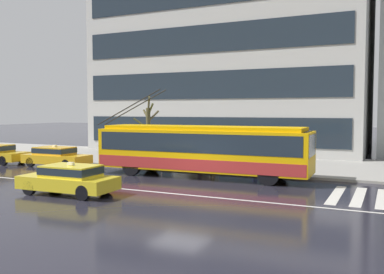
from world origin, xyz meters
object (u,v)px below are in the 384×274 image
(bus_shelter, at_px, (192,137))
(street_tree_bare, at_px, (148,129))
(taxi_queued_behind_bus, at_px, (56,156))
(trolleybus, at_px, (202,149))
(pedestrian_walking_past, at_px, (257,141))
(pedestrian_approaching_curb, at_px, (199,140))
(taxi_oncoming_near, at_px, (69,178))
(pedestrian_at_shelter, at_px, (214,141))

(bus_shelter, distance_m, street_tree_bare, 4.02)
(taxi_queued_behind_bus, xyz_separation_m, street_tree_bare, (4.13, 4.57, 1.61))
(trolleybus, height_order, taxi_queued_behind_bus, trolleybus)
(bus_shelter, height_order, pedestrian_walking_past, bus_shelter)
(taxi_queued_behind_bus, bearing_deg, pedestrian_walking_past, 18.96)
(bus_shelter, bearing_deg, pedestrian_approaching_curb, 24.22)
(pedestrian_approaching_curb, distance_m, pedestrian_walking_past, 3.69)
(pedestrian_walking_past, relative_size, street_tree_bare, 0.44)
(trolleybus, bearing_deg, taxi_queued_behind_bus, -179.44)
(bus_shelter, bearing_deg, pedestrian_walking_past, 9.19)
(trolleybus, relative_size, pedestrian_approaching_curb, 6.30)
(bus_shelter, height_order, street_tree_bare, street_tree_bare)
(taxi_oncoming_near, distance_m, pedestrian_at_shelter, 9.75)
(taxi_queued_behind_bus, xyz_separation_m, pedestrian_at_shelter, (9.86, 2.58, 1.05))
(taxi_queued_behind_bus, distance_m, street_tree_bare, 6.36)
(trolleybus, xyz_separation_m, pedestrian_approaching_curb, (-1.80, 3.57, 0.19))
(trolleybus, height_order, pedestrian_at_shelter, trolleybus)
(pedestrian_at_shelter, relative_size, pedestrian_approaching_curb, 1.01)
(taxi_queued_behind_bus, distance_m, pedestrian_walking_past, 12.78)
(taxi_oncoming_near, relative_size, street_tree_bare, 0.98)
(bus_shelter, xyz_separation_m, pedestrian_at_shelter, (1.88, -0.90, -0.19))
(bus_shelter, relative_size, pedestrian_approaching_curb, 1.84)
(taxi_queued_behind_bus, distance_m, bus_shelter, 8.79)
(pedestrian_walking_past, bearing_deg, trolleybus, -114.73)
(pedestrian_at_shelter, distance_m, street_tree_bare, 6.09)
(pedestrian_at_shelter, distance_m, pedestrian_walking_past, 2.69)
(pedestrian_at_shelter, height_order, pedestrian_approaching_curb, pedestrian_at_shelter)
(taxi_queued_behind_bus, bearing_deg, trolleybus, 0.56)
(taxi_queued_behind_bus, relative_size, pedestrian_approaching_curb, 2.24)
(pedestrian_at_shelter, xyz_separation_m, pedestrian_walking_past, (2.19, 1.56, -0.02))
(taxi_oncoming_near, xyz_separation_m, pedestrian_at_shelter, (2.90, 9.25, 1.05))
(taxi_oncoming_near, distance_m, bus_shelter, 10.28)
(trolleybus, xyz_separation_m, bus_shelter, (-2.20, 3.38, 0.42))
(bus_shelter, distance_m, pedestrian_approaching_curb, 0.50)
(bus_shelter, bearing_deg, pedestrian_at_shelter, -25.66)
(taxi_queued_behind_bus, xyz_separation_m, pedestrian_walking_past, (12.04, 4.14, 1.03))
(pedestrian_approaching_curb, bearing_deg, street_tree_bare, 168.00)
(bus_shelter, xyz_separation_m, street_tree_bare, (-3.85, 1.09, 0.36))
(trolleybus, height_order, taxi_oncoming_near, trolleybus)
(street_tree_bare, bearing_deg, trolleybus, -36.44)
(pedestrian_walking_past, bearing_deg, taxi_queued_behind_bus, -161.04)
(pedestrian_approaching_curb, relative_size, pedestrian_walking_past, 1.02)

